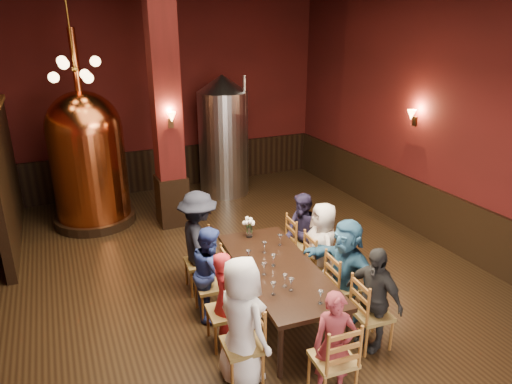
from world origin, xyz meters
name	(u,v)px	position (x,y,z in m)	size (l,w,h in m)	color
room	(236,146)	(0.00, 0.00, 2.25)	(10.00, 10.02, 4.50)	black
wainscot_right	(437,216)	(3.96, 0.00, 0.50)	(0.08, 9.90, 1.00)	black
wainscot_back	(162,169)	(0.00, 4.96, 0.50)	(7.90, 0.08, 1.00)	black
column	(166,113)	(-0.30, 2.80, 2.25)	(0.58, 0.58, 4.50)	#47100F
partition	(5,180)	(-3.20, 3.20, 1.20)	(0.22, 3.50, 2.40)	black
pendant_cluster	(75,69)	(-1.80, 2.90, 3.10)	(0.90, 0.90, 1.70)	#A57226
sconce_wall	(415,117)	(3.90, 0.80, 2.20)	(0.20, 0.20, 0.36)	black
sconce_column	(170,119)	(-0.30, 2.50, 2.20)	(0.20, 0.20, 0.36)	black
dining_table	(278,271)	(0.24, -0.86, 0.69)	(1.16, 2.46, 0.75)	black
chair_0	(242,345)	(-0.68, -1.80, 0.46)	(0.46, 0.46, 0.92)	#995B27
person_0	(242,322)	(-0.68, -1.80, 0.77)	(0.75, 0.49, 1.54)	white
chair_1	(225,311)	(-0.63, -1.13, 0.46)	(0.46, 0.46, 0.92)	#995B27
person_1	(225,299)	(-0.63, -1.13, 0.64)	(0.47, 0.31, 1.28)	#B11E25
chair_2	(211,285)	(-0.59, -0.47, 0.46)	(0.46, 0.46, 0.92)	#995B27
person_2	(211,272)	(-0.59, -0.47, 0.66)	(0.64, 0.32, 1.32)	navy
chair_3	(200,262)	(-0.54, 0.20, 0.46)	(0.46, 0.46, 0.92)	#995B27
person_3	(199,242)	(-0.54, 0.20, 0.79)	(1.02, 0.59, 1.59)	black
chair_4	(372,313)	(1.02, -1.91, 0.46)	(0.46, 0.46, 0.92)	#995B27
person_4	(373,298)	(1.02, -1.91, 0.68)	(0.80, 0.33, 1.37)	black
chair_5	(344,286)	(1.07, -1.24, 0.46)	(0.46, 0.46, 0.92)	#995B27
person_5	(345,269)	(1.07, -1.24, 0.72)	(1.34, 0.43, 1.44)	#2D6088
chair_6	(321,263)	(1.11, -0.58, 0.46)	(0.46, 0.46, 0.92)	#995B27
person_6	(322,248)	(1.11, -0.58, 0.71)	(0.70, 0.45, 1.43)	beige
chair_7	(302,244)	(1.16, 0.09, 0.46)	(0.46, 0.46, 0.92)	#995B27
person_7	(302,233)	(1.16, 0.09, 0.66)	(0.64, 0.32, 1.32)	#211C39
chair_8	(333,358)	(0.14, -2.40, 0.46)	(0.46, 0.46, 0.92)	#995B27
person_8	(334,346)	(0.14, -2.40, 0.63)	(0.46, 0.30, 1.25)	maroon
copper_kettle	(88,157)	(-1.75, 3.49, 1.38)	(1.60, 1.60, 3.77)	black
steel_vessel	(223,136)	(1.28, 4.05, 1.39)	(1.42, 1.42, 2.77)	#B2B2B7
rose_vase	(249,224)	(0.25, 0.15, 0.96)	(0.19, 0.19, 0.33)	white
wine_glass_0	(285,280)	(0.10, -1.33, 0.83)	(0.07, 0.07, 0.17)	white
wine_glass_1	(291,285)	(0.13, -1.44, 0.83)	(0.07, 0.07, 0.17)	white
wine_glass_2	(264,269)	(-0.02, -0.96, 0.83)	(0.07, 0.07, 0.17)	white
wine_glass_3	(273,260)	(0.20, -0.80, 0.83)	(0.07, 0.07, 0.17)	white
wine_glass_4	(321,297)	(0.31, -1.82, 0.83)	(0.07, 0.07, 0.17)	white
wine_glass_5	(280,240)	(0.56, -0.30, 0.83)	(0.07, 0.07, 0.17)	white
wine_glass_6	(248,256)	(-0.07, -0.56, 0.83)	(0.07, 0.07, 0.17)	white
wine_glass_7	(273,289)	(-0.11, -1.44, 0.83)	(0.07, 0.07, 0.17)	white
wine_glass_8	(264,247)	(0.24, -0.41, 0.83)	(0.07, 0.07, 0.17)	white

